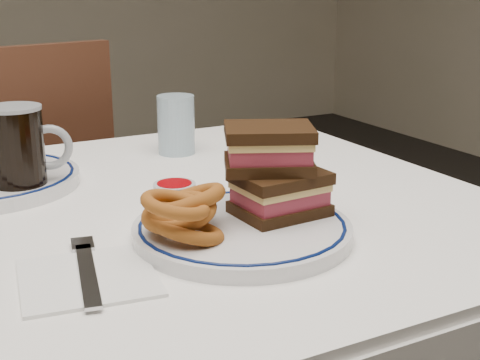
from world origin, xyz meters
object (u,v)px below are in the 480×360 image
chair_far (15,215)px  reuben_sandwich (274,171)px  main_plate (242,230)px  beer_mug (19,151)px

chair_far → reuben_sandwich: size_ratio=6.71×
chair_far → reuben_sandwich: 1.00m
main_plate → beer_mug: size_ratio=2.02×
main_plate → reuben_sandwich: bearing=16.8°
main_plate → beer_mug: beer_mug is taller
chair_far → beer_mug: 0.72m
chair_far → main_plate: 0.99m
reuben_sandwich → beer_mug: bearing=133.1°
chair_far → reuben_sandwich: chair_far is taller
beer_mug → chair_far: bearing=82.9°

